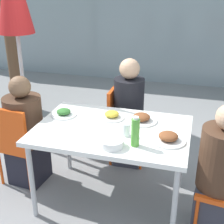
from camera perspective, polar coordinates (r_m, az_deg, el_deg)
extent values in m
plane|color=gray|center=(3.07, 0.00, -15.68)|extent=(24.00, 24.00, 0.00)
cube|color=#89999E|center=(6.13, 10.24, 19.07)|extent=(10.00, 0.20, 3.00)
cube|color=white|center=(2.67, 0.00, -3.35)|extent=(1.31, 0.89, 0.04)
cylinder|color=#B7B7B7|center=(2.77, -14.44, -12.20)|extent=(0.04, 0.04, 0.72)
cylinder|color=#B7B7B7|center=(2.48, 11.33, -16.76)|extent=(0.04, 0.04, 0.72)
cylinder|color=#B7B7B7|center=(3.35, -8.04, -4.96)|extent=(0.04, 0.04, 0.72)
cylinder|color=#B7B7B7|center=(3.11, 12.67, -7.73)|extent=(0.04, 0.04, 0.72)
cube|color=#E54C14|center=(3.25, -16.02, -5.56)|extent=(0.44, 0.44, 0.04)
cube|color=#E54C14|center=(3.02, -18.52, -3.26)|extent=(0.40, 0.07, 0.42)
cylinder|color=#E54C14|center=(3.56, -16.25, -6.84)|extent=(0.03, 0.03, 0.39)
cylinder|color=#E54C14|center=(3.39, -11.58, -8.04)|extent=(0.03, 0.03, 0.39)
cylinder|color=#E54C14|center=(3.35, -19.71, -9.49)|extent=(0.03, 0.03, 0.39)
cylinder|color=#E54C14|center=(3.16, -14.88, -10.97)|extent=(0.03, 0.03, 0.39)
cube|color=black|center=(3.32, -14.94, -8.69)|extent=(0.35, 0.35, 0.43)
cylinder|color=#472D1E|center=(3.11, -15.81, -1.54)|extent=(0.36, 0.36, 0.48)
sphere|color=brown|center=(2.98, -16.53, 4.43)|extent=(0.20, 0.20, 0.20)
cube|color=#E54C14|center=(2.66, 19.87, -13.17)|extent=(0.45, 0.45, 0.04)
cylinder|color=#E54C14|center=(2.67, 15.06, -18.34)|extent=(0.03, 0.03, 0.39)
cylinder|color=#E54C14|center=(2.93, 16.21, -14.11)|extent=(0.03, 0.03, 0.39)
cube|color=#383842|center=(2.78, 18.24, -16.25)|extent=(0.36, 0.36, 0.43)
cylinder|color=#472D1E|center=(2.52, 19.57, -8.07)|extent=(0.35, 0.35, 0.49)
cube|color=#E54C14|center=(3.46, 3.16, -2.74)|extent=(0.41, 0.41, 0.04)
cube|color=#E54C14|center=(3.40, 0.25, 1.08)|extent=(0.04, 0.40, 0.42)
cylinder|color=#E54C14|center=(3.68, 6.23, -4.90)|extent=(0.03, 0.03, 0.39)
cylinder|color=#E54C14|center=(3.39, 5.31, -7.55)|extent=(0.03, 0.03, 0.39)
cylinder|color=#E54C14|center=(3.74, 1.07, -4.29)|extent=(0.03, 0.03, 0.39)
cylinder|color=#E54C14|center=(3.45, -0.29, -6.84)|extent=(0.03, 0.03, 0.39)
cube|color=#383842|center=(3.51, 2.92, -5.95)|extent=(0.29, 0.29, 0.43)
cylinder|color=black|center=(3.30, 3.09, 1.50)|extent=(0.32, 0.32, 0.55)
sphere|color=tan|center=(3.17, 3.24, 7.89)|extent=(0.21, 0.21, 0.21)
cylinder|color=#333333|center=(4.07, -14.70, -5.43)|extent=(0.36, 0.36, 0.05)
cylinder|color=#BCBCBC|center=(3.67, -16.55, 10.55)|extent=(0.04, 0.04, 2.35)
cylinder|color=white|center=(2.49, 10.21, -5.12)|extent=(0.28, 0.28, 0.01)
ellipsoid|color=brown|center=(2.47, 10.27, -4.36)|extent=(0.15, 0.15, 0.06)
cylinder|color=white|center=(2.84, -0.04, -0.96)|extent=(0.24, 0.24, 0.01)
ellipsoid|color=gold|center=(2.83, -0.04, -0.36)|extent=(0.13, 0.13, 0.05)
cylinder|color=white|center=(2.79, 5.39, -1.60)|extent=(0.28, 0.28, 0.01)
ellipsoid|color=brown|center=(2.77, 5.42, -0.89)|extent=(0.15, 0.15, 0.06)
cylinder|color=white|center=(2.93, -8.81, -0.50)|extent=(0.23, 0.23, 0.01)
ellipsoid|color=#33702D|center=(2.92, -8.84, 0.09)|extent=(0.13, 0.13, 0.05)
cylinder|color=#51A338|center=(2.35, 4.28, -3.75)|extent=(0.06, 0.06, 0.22)
cylinder|color=white|center=(2.30, 4.37, -1.09)|extent=(0.05, 0.05, 0.02)
cylinder|color=white|center=(2.52, 2.58, -3.23)|extent=(0.07, 0.07, 0.11)
cylinder|color=white|center=(2.37, -0.07, -5.66)|extent=(0.19, 0.19, 0.06)
cylinder|color=brown|center=(4.96, -17.90, 12.47)|extent=(0.20, 0.20, 2.16)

